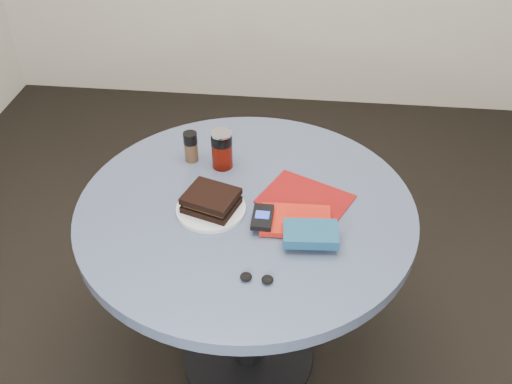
# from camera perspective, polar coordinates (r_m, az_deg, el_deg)

# --- Properties ---
(ground) EXTENTS (4.00, 4.00, 0.00)m
(ground) POSITION_cam_1_polar(r_m,az_deg,el_deg) (2.23, -0.80, -16.25)
(ground) COLOR black
(ground) RESTS_ON ground
(table) EXTENTS (1.00, 1.00, 0.75)m
(table) POSITION_cam_1_polar(r_m,az_deg,el_deg) (1.79, -0.96, -5.30)
(table) COLOR black
(table) RESTS_ON ground
(plate) EXTENTS (0.22, 0.22, 0.01)m
(plate) POSITION_cam_1_polar(r_m,az_deg,el_deg) (1.66, -4.52, -1.72)
(plate) COLOR silver
(plate) RESTS_ON table
(sandwich) EXTENTS (0.17, 0.16, 0.05)m
(sandwich) POSITION_cam_1_polar(r_m,az_deg,el_deg) (1.64, -4.51, -0.84)
(sandwich) COLOR black
(sandwich) RESTS_ON plate
(soda_can) EXTENTS (0.07, 0.07, 0.13)m
(soda_can) POSITION_cam_1_polar(r_m,az_deg,el_deg) (1.80, -3.43, 4.26)
(soda_can) COLOR #580D04
(soda_can) RESTS_ON table
(pepper_grinder) EXTENTS (0.05, 0.05, 0.10)m
(pepper_grinder) POSITION_cam_1_polar(r_m,az_deg,el_deg) (1.84, -6.53, 4.54)
(pepper_grinder) COLOR #46301E
(pepper_grinder) RESTS_ON table
(magazine) EXTENTS (0.31, 0.28, 0.00)m
(magazine) POSITION_cam_1_polar(r_m,az_deg,el_deg) (1.70, 4.95, -0.70)
(magazine) COLOR maroon
(magazine) RESTS_ON table
(red_book) EXTENTS (0.20, 0.14, 0.02)m
(red_book) POSITION_cam_1_polar(r_m,az_deg,el_deg) (1.61, 3.98, -2.88)
(red_book) COLOR #B31A0E
(red_book) RESTS_ON magazine
(novel) EXTENTS (0.15, 0.11, 0.03)m
(novel) POSITION_cam_1_polar(r_m,az_deg,el_deg) (1.54, 5.48, -4.19)
(novel) COLOR navy
(novel) RESTS_ON red_book
(mp3_player) EXTENTS (0.06, 0.10, 0.02)m
(mp3_player) POSITION_cam_1_polar(r_m,az_deg,el_deg) (1.59, 0.65, -2.53)
(mp3_player) COLOR black
(mp3_player) RESTS_ON red_book
(headphones) EXTENTS (0.09, 0.04, 0.02)m
(headphones) POSITION_cam_1_polar(r_m,az_deg,el_deg) (1.45, 0.07, -8.61)
(headphones) COLOR black
(headphones) RESTS_ON table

